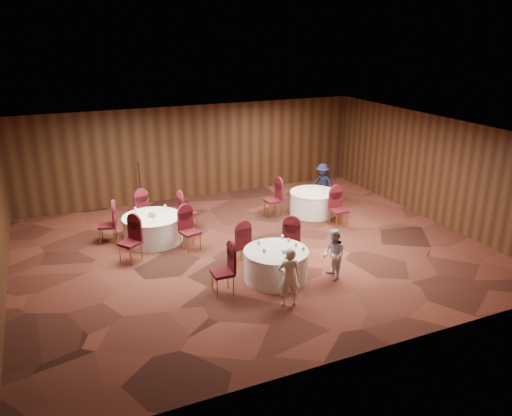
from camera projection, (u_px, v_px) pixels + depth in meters
name	position (u px, v px, depth m)	size (l,w,h in m)	color
ground	(252.00, 250.00, 13.44)	(12.00, 12.00, 0.00)	black
room_shell	(252.00, 180.00, 12.78)	(12.00, 12.00, 12.00)	silver
table_main	(276.00, 265.00, 11.75)	(1.52, 1.52, 0.74)	white
table_left	(153.00, 229.00, 13.87)	(1.64, 1.64, 0.74)	white
table_right	(313.00, 203.00, 15.93)	(1.49, 1.49, 0.74)	white
chairs_main	(252.00, 251.00, 12.16)	(2.91, 1.82, 1.00)	#450D16
chairs_left	(151.00, 224.00, 13.87)	(2.94, 3.03, 1.00)	#450D16
chairs_right	(305.00, 205.00, 15.34)	(1.95, 2.18, 1.00)	#450D16
tabletop_main	(284.00, 247.00, 11.56)	(1.12, 1.07, 0.22)	silver
tabletop_left	(152.00, 213.00, 13.72)	(0.88, 0.86, 0.22)	silver
tabletop_right	(324.00, 188.00, 15.61)	(0.08, 0.08, 0.22)	silver
mic_stand	(141.00, 199.00, 15.92)	(0.24, 0.24, 1.67)	black
woman_a	(289.00, 277.00, 10.54)	(0.49, 0.32, 1.34)	white
woman_b	(334.00, 255.00, 11.71)	(0.60, 0.47, 1.24)	silver
man_c	(323.00, 183.00, 16.91)	(0.87, 0.50, 1.35)	black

